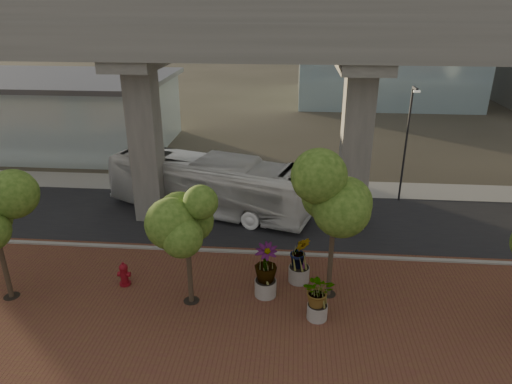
{
  "coord_description": "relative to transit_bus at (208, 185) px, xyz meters",
  "views": [
    {
      "loc": [
        2.54,
        -22.85,
        12.35
      ],
      "look_at": [
        0.55,
        0.5,
        2.51
      ],
      "focal_mm": 32.0,
      "sensor_mm": 36.0,
      "label": 1
    }
  ],
  "objects": [
    {
      "name": "curb_strip",
      "position": [
        2.66,
        -5.08,
        -1.73
      ],
      "size": [
        70.0,
        0.25,
        0.16
      ],
      "primitive_type": "cube",
      "color": "gray",
      "rests_on": "ground"
    },
    {
      "name": "streetlamp_east",
      "position": [
        12.34,
        2.62,
        2.61
      ],
      "size": [
        0.37,
        1.1,
        7.57
      ],
      "color": "#29292D",
      "rests_on": "ground"
    },
    {
      "name": "planter_left",
      "position": [
        5.66,
        -7.48,
        -0.29
      ],
      "size": [
        2.19,
        2.19,
        2.41
      ],
      "color": "#99968A",
      "rests_on": "ground"
    },
    {
      "name": "ground",
      "position": [
        2.66,
        -3.08,
        -1.81
      ],
      "size": [
        160.0,
        160.0,
        0.0
      ],
      "primitive_type": "plane",
      "color": "#332F25",
      "rests_on": "ground"
    },
    {
      "name": "asphalt_road",
      "position": [
        2.66,
        -1.08,
        -1.79
      ],
      "size": [
        90.0,
        8.0,
        0.04
      ],
      "primitive_type": "cube",
      "color": "black",
      "rests_on": "ground"
    },
    {
      "name": "station_pavilion",
      "position": [
        -17.34,
        12.92,
        1.41
      ],
      "size": [
        23.0,
        13.0,
        6.3
      ],
      "color": "silver",
      "rests_on": "ground"
    },
    {
      "name": "street_tree_near_east",
      "position": [
        6.99,
        -8.42,
        3.17
      ],
      "size": [
        4.03,
        4.03,
        6.78
      ],
      "color": "#4E3C2C",
      "rests_on": "ground"
    },
    {
      "name": "planter_right",
      "position": [
        4.16,
        -8.72,
        -0.19
      ],
      "size": [
        2.4,
        2.4,
        2.57
      ],
      "color": "gray",
      "rests_on": "ground"
    },
    {
      "name": "street_tree_near_west",
      "position": [
        0.91,
        -9.45,
        2.46
      ],
      "size": [
        3.34,
        3.34,
        5.75
      ],
      "color": "#4E3C2C",
      "rests_on": "ground"
    },
    {
      "name": "far_sidewalk",
      "position": [
        2.66,
        4.42,
        -1.78
      ],
      "size": [
        90.0,
        3.0,
        0.06
      ],
      "primitive_type": "cube",
      "color": "gray",
      "rests_on": "ground"
    },
    {
      "name": "brick_plaza",
      "position": [
        2.66,
        -11.08,
        -1.78
      ],
      "size": [
        70.0,
        13.0,
        0.06
      ],
      "primitive_type": "cube",
      "color": "brown",
      "rests_on": "ground"
    },
    {
      "name": "transit_bus",
      "position": [
        0.0,
        0.0,
        0.0
      ],
      "size": [
        13.29,
        6.82,
        3.62
      ],
      "primitive_type": "imported",
      "rotation": [
        0.0,
        0.0,
        1.26
      ],
      "color": "white",
      "rests_on": "ground"
    },
    {
      "name": "fire_hydrant",
      "position": [
        -2.46,
        -8.46,
        -1.18
      ],
      "size": [
        0.59,
        0.53,
        1.17
      ],
      "color": "maroon",
      "rests_on": "ground"
    },
    {
      "name": "streetlamp_west",
      "position": [
        -5.03,
        3.95,
        3.03
      ],
      "size": [
        0.41,
        1.2,
        8.29
      ],
      "color": "#2D2D32",
      "rests_on": "ground"
    },
    {
      "name": "planter_front",
      "position": [
        6.41,
        -10.18,
        -0.47
      ],
      "size": [
        1.91,
        1.91,
        2.1
      ],
      "color": "#ACA69B",
      "rests_on": "ground"
    },
    {
      "name": "transit_viaduct",
      "position": [
        2.66,
        -1.08,
        5.48
      ],
      "size": [
        72.0,
        5.6,
        12.4
      ],
      "color": "gray",
      "rests_on": "ground"
    }
  ]
}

